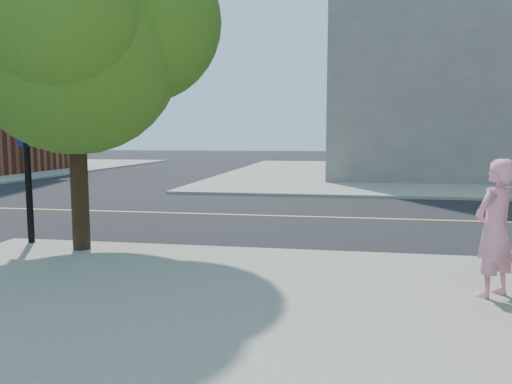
# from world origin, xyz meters

# --- Properties ---
(ground) EXTENTS (140.00, 140.00, 0.00)m
(ground) POSITION_xyz_m (0.00, 0.00, 0.00)
(ground) COLOR black
(ground) RESTS_ON ground
(road_ew) EXTENTS (140.00, 9.00, 0.01)m
(road_ew) POSITION_xyz_m (0.00, 4.50, 0.01)
(road_ew) COLOR black
(road_ew) RESTS_ON ground
(sidewalk_ne) EXTENTS (29.00, 25.00, 0.12)m
(sidewalk_ne) POSITION_xyz_m (13.50, 21.50, 0.06)
(sidewalk_ne) COLOR gray
(sidewalk_ne) RESTS_ON ground
(filler_ne) EXTENTS (18.00, 16.00, 14.00)m
(filler_ne) POSITION_xyz_m (14.00, 22.00, 7.12)
(filler_ne) COLOR slate
(filler_ne) RESTS_ON sidewalk_ne
(man_on_phone) EXTENTS (0.79, 0.76, 1.82)m
(man_on_phone) POSITION_xyz_m (7.68, -2.28, 1.03)
(man_on_phone) COLOR pink
(man_on_phone) RESTS_ON sidewalk_se
(street_tree) EXTENTS (4.88, 4.44, 6.48)m
(street_tree) POSITION_xyz_m (1.00, -0.64, 4.30)
(street_tree) COLOR black
(street_tree) RESTS_ON sidewalk_se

